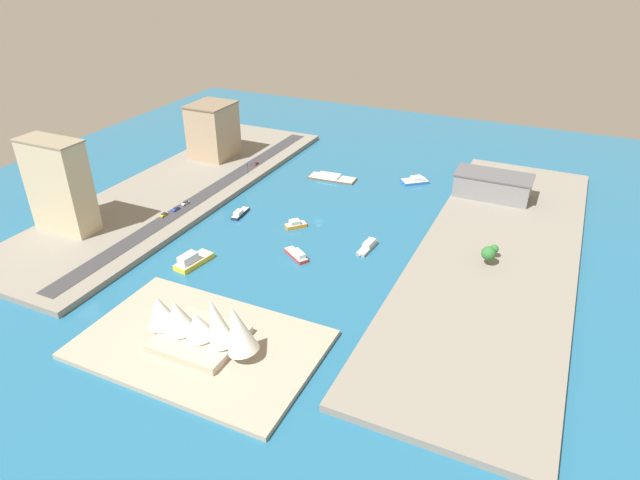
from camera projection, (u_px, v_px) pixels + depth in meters
name	position (u px, v px, depth m)	size (l,w,h in m)	color
ground_plane	(319.00, 221.00, 289.77)	(440.00, 440.00, 0.00)	#23668E
quay_west	(497.00, 256.00, 255.13)	(70.00, 240.00, 2.95)	gray
quay_east	(178.00, 189.00, 322.97)	(70.00, 240.00, 2.95)	gray
peninsula_point	(201.00, 344.00, 200.87)	(87.28, 55.87, 2.00)	#A89E89
road_strip	(208.00, 193.00, 314.43)	(9.80, 228.00, 0.15)	#38383D
barge_flat_brown	(331.00, 177.00, 339.70)	(30.29, 11.81, 2.60)	brown
catamaran_blue	(415.00, 180.00, 334.60)	(17.57, 16.61, 3.61)	blue
tugboat_red	(297.00, 255.00, 256.48)	(15.63, 12.53, 3.96)	red
yacht_sleek_gray	(368.00, 246.00, 263.29)	(5.68, 16.86, 3.62)	#999EA3
water_taxi_orange	(296.00, 224.00, 283.13)	(10.73, 11.19, 4.08)	orange
patrol_launch_navy	(240.00, 213.00, 295.33)	(5.25, 16.00, 3.39)	#1E284C
ferry_yellow_fast	(192.00, 260.00, 250.48)	(10.36, 21.16, 6.38)	yellow
apartment_midrise_tan	(213.00, 130.00, 359.04)	(25.29, 28.78, 35.06)	tan
warehouse_low_gray	(493.00, 185.00, 307.41)	(41.98, 20.64, 13.20)	gray
office_block_beige	(59.00, 186.00, 265.12)	(32.39, 14.76, 46.44)	#C6B793
pickup_red	(256.00, 163.00, 352.80)	(1.91, 4.44, 1.52)	black
taxi_yellow_cab	(164.00, 214.00, 288.12)	(2.19, 5.17, 1.41)	black
hatchback_blue	(176.00, 209.00, 293.93)	(2.12, 4.92, 1.58)	black
van_white	(185.00, 203.00, 300.48)	(2.13, 5.14, 1.63)	black
traffic_light_waterfront	(248.00, 168.00, 336.85)	(0.36, 0.36, 6.50)	black
opera_landmark	(200.00, 324.00, 195.89)	(47.54, 26.09, 22.32)	#BCAD93
park_tree_cluster	(490.00, 252.00, 244.38)	(6.56, 12.87, 8.99)	brown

